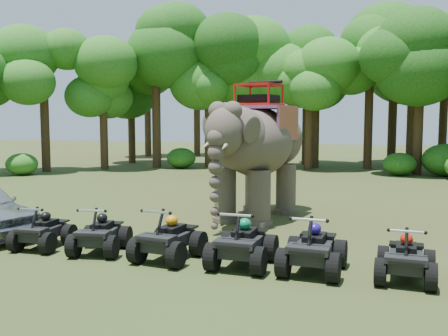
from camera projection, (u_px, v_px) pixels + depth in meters
The scene contains 25 objects.
ground at pixel (211, 239), 14.04m from camera, with size 110.00×110.00×0.00m, color #47381E.
elephant at pixel (257, 150), 16.88m from camera, with size 2.44×5.55×4.66m, color brown, non-canonical shape.
atv_0 at pixel (43, 226), 13.03m from camera, with size 1.13×1.55×1.15m, color black, non-canonical shape.
atv_1 at pixel (100, 229), 12.58m from camera, with size 1.19×1.63×1.21m, color black, non-canonical shape.
atv_2 at pixel (169, 233), 11.94m from camera, with size 1.28×1.75×1.30m, color black, non-canonical shape.
atv_3 at pixel (243, 237), 11.42m from camera, with size 1.32×1.81×1.34m, color black, non-canonical shape.
atv_4 at pixel (313, 243), 10.95m from camera, with size 1.31×1.79×1.33m, color black, non-canonical shape.
atv_5 at pixel (406, 253), 10.38m from camera, with size 1.18×1.62×1.20m, color black, non-canonical shape.
tree_0 at pixel (309, 111), 32.87m from camera, with size 5.42×5.42×7.74m, color #195114, non-canonical shape.
tree_1 at pixel (369, 103), 33.47m from camera, with size 6.18×6.18×8.82m, color #195114, non-canonical shape.
tree_2 at pixel (419, 101), 29.99m from camera, with size 6.20×6.20×8.86m, color #195114, non-canonical shape.
tree_29 at pixel (44, 107), 31.67m from camera, with size 5.73×5.73×8.19m, color #195114, non-canonical shape.
tree_30 at pixel (103, 114), 33.03m from camera, with size 5.15×5.15×7.36m, color #195114, non-canonical shape.
tree_31 at pixel (156, 96), 34.26m from camera, with size 6.92×6.92×9.88m, color #195114, non-canonical shape.
tree_32 at pixel (208, 115), 34.60m from camera, with size 5.09×5.09×7.27m, color #195114, non-canonical shape.
tree_33 at pixel (260, 105), 35.07m from camera, with size 6.07×6.07×8.67m, color #195114, non-canonical shape.
tree_34 at pixel (197, 104), 45.42m from camera, with size 6.58×6.58×9.40m, color #195114, non-canonical shape.
tree_35 at pixel (131, 112), 38.02m from camera, with size 5.48×5.48×7.83m, color #195114, non-canonical shape.
tree_37 at pixel (393, 91), 36.74m from camera, with size 7.61×7.61×10.87m, color #195114, non-canonical shape.
tree_38 at pixel (255, 100), 34.47m from camera, with size 6.58×6.58×9.40m, color #195114, non-canonical shape.
tree_40 at pixel (148, 106), 44.60m from camera, with size 6.31×6.31×9.01m, color #195114, non-canonical shape.
tree_41 at pixel (412, 98), 32.94m from camera, with size 6.69×6.69×9.56m, color #195114, non-canonical shape.
tree_42 at pixel (444, 95), 37.42m from camera, with size 7.19×7.19×10.27m, color #195114, non-canonical shape.
tree_43 at pixel (316, 114), 34.28m from camera, with size 5.17×5.17×7.39m, color #195114, non-canonical shape.
tree_44 at pixel (306, 104), 36.28m from camera, with size 6.19×6.19×8.85m, color #195114, non-canonical shape.
Camera 1 is at (4.41, -13.05, 3.37)m, focal length 40.00 mm.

